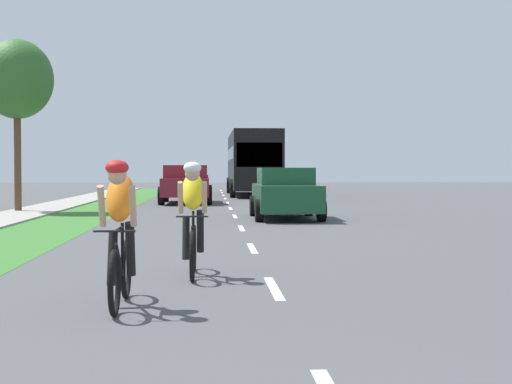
# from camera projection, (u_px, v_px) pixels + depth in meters

# --- Properties ---
(ground_plane) EXTENTS (120.00, 120.00, 0.00)m
(ground_plane) POSITION_uv_depth(u_px,v_px,m) (237.00, 220.00, 21.54)
(ground_plane) COLOR #4C4C4F
(grass_verge) EXTENTS (2.25, 70.00, 0.01)m
(grass_verge) POSITION_uv_depth(u_px,v_px,m) (69.00, 221.00, 21.24)
(grass_verge) COLOR #38722D
(grass_verge) RESTS_ON ground_plane
(lane_markings_center) EXTENTS (0.12, 53.13, 0.01)m
(lane_markings_center) POSITION_uv_depth(u_px,v_px,m) (233.00, 212.00, 25.53)
(lane_markings_center) COLOR white
(lane_markings_center) RESTS_ON ground_plane
(cyclist_lead) EXTENTS (0.42, 1.72, 1.58)m
(cyclist_lead) POSITION_uv_depth(u_px,v_px,m) (120.00, 232.00, 7.93)
(cyclist_lead) COLOR black
(cyclist_lead) RESTS_ON ground_plane
(cyclist_trailing) EXTENTS (0.42, 1.72, 1.58)m
(cyclist_trailing) POSITION_uv_depth(u_px,v_px,m) (193.00, 218.00, 10.22)
(cyclist_trailing) COLOR black
(cyclist_trailing) RESTS_ON ground_plane
(sedan_dark_green) EXTENTS (1.98, 4.30, 1.52)m
(sedan_dark_green) POSITION_uv_depth(u_px,v_px,m) (285.00, 193.00, 22.22)
(sedan_dark_green) COLOR #194C2D
(sedan_dark_green) RESTS_ON ground_plane
(pickup_maroon) EXTENTS (2.22, 5.10, 1.64)m
(pickup_maroon) POSITION_uv_depth(u_px,v_px,m) (186.00, 184.00, 32.04)
(pickup_maroon) COLOR maroon
(pickup_maroon) RESTS_ON ground_plane
(bus_black) EXTENTS (2.78, 11.60, 3.48)m
(bus_black) POSITION_uv_depth(u_px,v_px,m) (253.00, 160.00, 42.17)
(bus_black) COLOR black
(bus_black) RESTS_ON ground_plane
(street_tree_near) EXTENTS (2.47, 2.47, 5.92)m
(street_tree_near) POSITION_uv_depth(u_px,v_px,m) (17.00, 80.00, 25.46)
(street_tree_near) COLOR brown
(street_tree_near) RESTS_ON ground_plane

